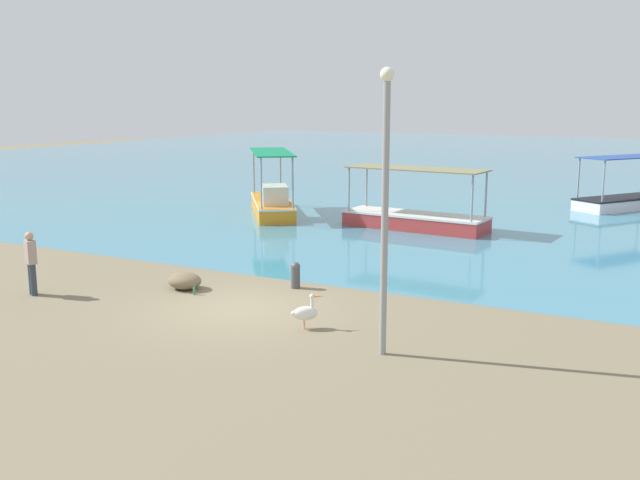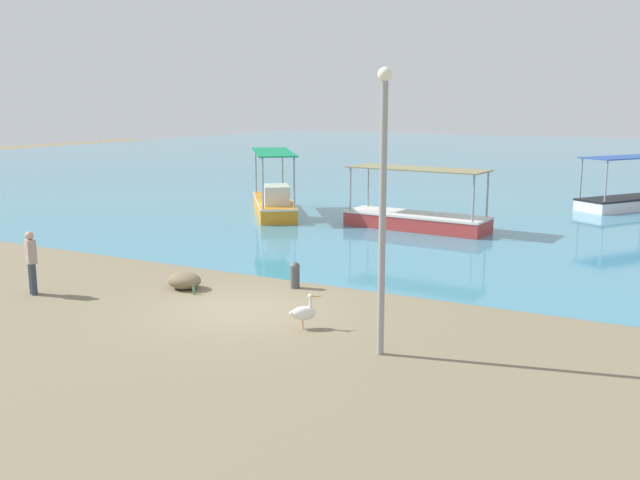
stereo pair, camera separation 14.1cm
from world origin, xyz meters
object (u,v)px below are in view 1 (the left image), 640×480
lamp_post (385,198)px  mooring_bollard (295,274)px  fishing_boat_center (272,201)px  net_pile (185,281)px  fishing_boat_outer (622,199)px  glass_bottle (194,291)px  pelican (305,312)px  fishing_boat_near_left (415,217)px  fisherman_standing (31,261)px

lamp_post → mooring_bollard: bearing=138.1°
fishing_boat_center → net_pile: (4.61, -12.13, -0.39)m
fishing_boat_outer → glass_bottle: size_ratio=18.67×
pelican → mooring_bollard: bearing=123.2°
fishing_boat_near_left → pelican: bearing=-80.3°
fishing_boat_center → net_pile: size_ratio=6.13×
lamp_post → glass_bottle: 7.13m
glass_bottle → fisherman_standing: bearing=-152.3°
pelican → fishing_boat_outer: bearing=78.7°
lamp_post → net_pile: lamp_post is taller
fisherman_standing → fishing_boat_center: bearing=95.6°
fishing_boat_near_left → fisherman_standing: 15.09m
fishing_boat_outer → net_pile: size_ratio=5.33×
fishing_boat_outer → net_pile: (-9.13, -21.33, -0.26)m
fishing_boat_outer → net_pile: 23.20m
fishing_boat_near_left → lamp_post: (4.43, -13.92, 2.70)m
pelican → lamp_post: lamp_post is taller
fishing_boat_center → fishing_boat_near_left: fishing_boat_center is taller
mooring_bollard → lamp_post: bearing=-41.9°
fishing_boat_center → net_pile: 12.98m
fishing_boat_center → net_pile: bearing=-69.2°
net_pile → fisherman_standing: bearing=-143.9°
fishing_boat_center → pelican: fishing_boat_center is taller
fisherman_standing → glass_bottle: (3.76, 1.98, -0.80)m
fisherman_standing → net_pile: size_ratio=1.79×
fisherman_standing → glass_bottle: fisherman_standing is taller
fishing_boat_near_left → lamp_post: 14.86m
fishing_boat_near_left → net_pile: (-2.31, -11.73, -0.26)m
fishing_boat_near_left → net_pile: 11.96m
net_pile → fishing_boat_near_left: bearing=78.9°
fishing_boat_center → glass_bottle: fishing_boat_center is taller
fishing_boat_center → lamp_post: (11.34, -14.32, 2.57)m
lamp_post → fisherman_standing: (-9.92, -0.13, -2.28)m
mooring_bollard → glass_bottle: (-2.04, -1.84, -0.28)m
fishing_boat_near_left → mooring_bollard: fishing_boat_near_left is taller
fishing_boat_near_left → lamp_post: size_ratio=1.05×
mooring_bollard → glass_bottle: mooring_bollard is taller
fisherman_standing → glass_bottle: 4.33m
fishing_boat_near_left → fisherman_standing: bearing=-111.3°
fishing_boat_near_left → pelican: fishing_boat_near_left is taller
fishing_boat_center → fishing_boat_near_left: size_ratio=0.98×
fishing_boat_near_left → lamp_post: bearing=-72.3°
pelican → fisherman_standing: bearing=-173.8°
pelican → net_pile: size_ratio=0.85×
mooring_bollard → fisherman_standing: (-5.80, -3.82, 0.52)m
lamp_post → fisherman_standing: bearing=-179.2°
fishing_boat_outer → pelican: size_ratio=6.30×
lamp_post → net_pile: (-6.74, 2.19, -2.96)m
pelican → fisherman_standing: size_ratio=0.47×
fishing_boat_center → fishing_boat_outer: bearing=33.8°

